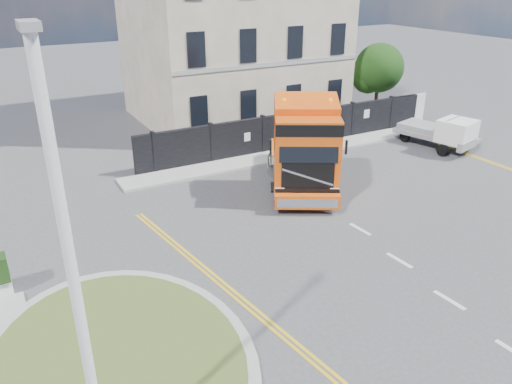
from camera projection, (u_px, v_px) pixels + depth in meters
ground at (289, 243)px, 18.02m from camera, size 120.00×120.00×0.00m
traffic_island at (117, 360)px, 12.50m from camera, size 6.80×6.80×0.17m
hoarding_fence at (302, 129)px, 27.71m from camera, size 18.80×0.25×2.00m
georgian_building at (232, 27)px, 31.54m from camera, size 12.30×10.30×12.80m
tree at (376, 70)px, 32.82m from camera, size 3.20×3.20×4.80m
pavement_far at (303, 151)px, 27.13m from camera, size 20.00×1.60×0.12m
truck at (304, 151)px, 21.55m from camera, size 5.73×7.36×4.19m
flatbed_pickup at (448, 133)px, 27.00m from camera, size 2.81×4.75×1.84m
lamppost_island at (75, 288)px, 7.92m from camera, size 0.26×0.52×8.44m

